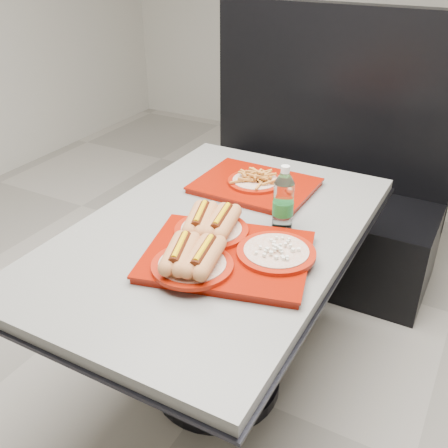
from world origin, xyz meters
The scene contains 6 objects.
ground centered at (0.00, 0.00, 0.00)m, with size 6.00×6.00×0.00m, color #A29C91.
diner_table centered at (0.00, 0.00, 0.58)m, with size 0.92×1.42×0.75m.
booth_bench centered at (0.00, 1.09, 0.40)m, with size 1.30×0.57×1.35m.
tray_near centered at (0.11, -0.16, 0.79)m, with size 0.59×0.51×0.11m.
tray_far centered at (-0.02, 0.35, 0.78)m, with size 0.46×0.36×0.09m.
water_bottle centered at (0.20, 0.12, 0.85)m, with size 0.07×0.07×0.23m.
Camera 1 is at (0.78, -1.37, 1.66)m, focal length 42.00 mm.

